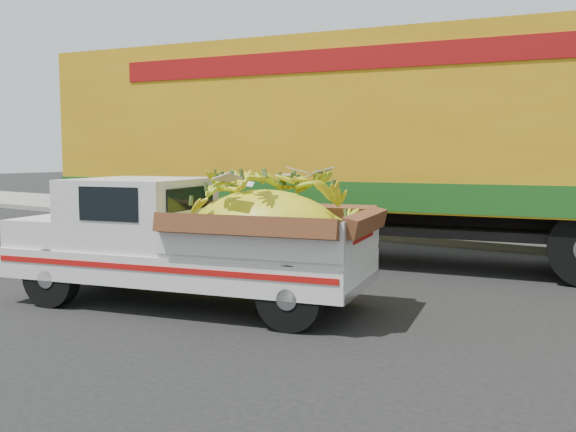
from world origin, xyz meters
The scene contains 6 objects.
ground centered at (0.00, 0.00, 0.00)m, with size 100.00×100.00×0.00m, color black.
curb centered at (0.00, 7.21, 0.07)m, with size 60.00×0.25×0.15m, color gray.
sidewalk centered at (0.00, 9.31, 0.07)m, with size 60.00×4.00×0.14m, color gray.
building_left centered at (-8.00, 15.21, 2.50)m, with size 18.00×6.00×5.00m, color gray.
pickup_truck centered at (1.53, 0.51, 0.84)m, with size 4.73×2.70×1.57m.
semi_trailer centered at (1.47, 4.77, 2.12)m, with size 12.08×4.71×3.80m.
Camera 1 is at (6.75, -5.31, 1.88)m, focal length 40.00 mm.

